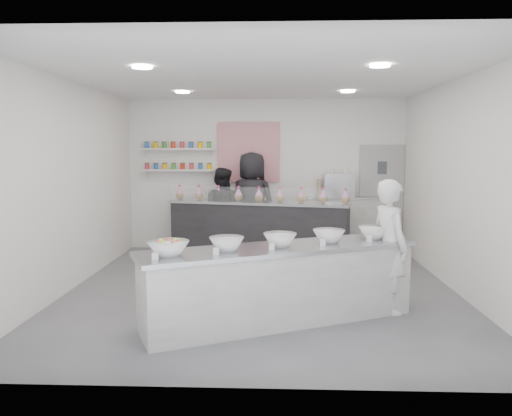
{
  "coord_description": "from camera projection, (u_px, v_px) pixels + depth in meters",
  "views": [
    {
      "loc": [
        0.18,
        -7.01,
        2.01
      ],
      "look_at": [
        -0.1,
        0.4,
        1.14
      ],
      "focal_mm": 35.0,
      "sensor_mm": 36.0,
      "label": 1
    }
  ],
  "objects": [
    {
      "name": "ceiling",
      "position": [
        262.0,
        77.0,
        6.85
      ],
      "size": [
        6.0,
        6.0,
        0.0
      ],
      "primitive_type": "plane",
      "rotation": [
        3.14,
        0.0,
        0.0
      ],
      "color": "white",
      "rests_on": "floor"
    },
    {
      "name": "staff_right",
      "position": [
        252.0,
        203.0,
        9.64
      ],
      "size": [
        1.12,
        0.93,
        1.97
      ],
      "primitive_type": "imported",
      "rotation": [
        0.0,
        0.0,
        2.77
      ],
      "color": "black",
      "rests_on": "floor"
    },
    {
      "name": "downlight_1",
      "position": [
        380.0,
        66.0,
        5.8
      ],
      "size": [
        0.24,
        0.24,
        0.02
      ],
      "primitive_type": "cylinder",
      "color": "white",
      "rests_on": "ceiling"
    },
    {
      "name": "jar_shelf_lower",
      "position": [
        178.0,
        170.0,
        9.96
      ],
      "size": [
        1.45,
        0.22,
        0.04
      ],
      "primitive_type": "cube",
      "color": "silver",
      "rests_on": "back_wall"
    },
    {
      "name": "espresso_ledge",
      "position": [
        344.0,
        224.0,
        9.84
      ],
      "size": [
        1.46,
        0.47,
        1.09
      ],
      "primitive_type": "cube",
      "color": "#A9A8A4",
      "rests_on": "floor"
    },
    {
      "name": "back_door",
      "position": [
        381.0,
        198.0,
        9.94
      ],
      "size": [
        0.88,
        0.04,
        2.1
      ],
      "primitive_type": "cube",
      "color": "#9C9C99",
      "rests_on": "floor"
    },
    {
      "name": "downlight_2",
      "position": [
        183.0,
        92.0,
        8.49
      ],
      "size": [
        0.24,
        0.24,
        0.02
      ],
      "primitive_type": "cylinder",
      "color": "white",
      "rests_on": "ceiling"
    },
    {
      "name": "left_wall",
      "position": [
        70.0,
        185.0,
        7.13
      ],
      "size": [
        0.0,
        6.0,
        6.0
      ],
      "primitive_type": "plane",
      "rotation": [
        1.57,
        0.0,
        1.57
      ],
      "color": "white",
      "rests_on": "floor"
    },
    {
      "name": "label_cards",
      "position": [
        260.0,
        251.0,
        5.29
      ],
      "size": [
        2.66,
        0.04,
        0.07
      ],
      "primitive_type": null,
      "color": "white",
      "rests_on": "prep_counter"
    },
    {
      "name": "pattern_panel",
      "position": [
        248.0,
        152.0,
        9.94
      ],
      "size": [
        1.25,
        0.03,
        1.2
      ],
      "primitive_type": "cube",
      "color": "#C52649",
      "rests_on": "back_wall"
    },
    {
      "name": "back_bar",
      "position": [
        259.0,
        229.0,
        9.37
      ],
      "size": [
        3.43,
        1.37,
        1.05
      ],
      "primitive_type": "cube",
      "rotation": [
        0.0,
        0.0,
        -0.23
      ],
      "color": "black",
      "rests_on": "floor"
    },
    {
      "name": "sneeze_guard",
      "position": [
        255.0,
        195.0,
        9.01
      ],
      "size": [
        3.24,
        0.78,
        0.29
      ],
      "primitive_type": "cube",
      "rotation": [
        0.0,
        0.0,
        -0.23
      ],
      "color": "white",
      "rests_on": "back_bar"
    },
    {
      "name": "prep_counter",
      "position": [
        280.0,
        284.0,
        5.81
      ],
      "size": [
        3.31,
        2.06,
        0.9
      ],
      "primitive_type": "cube",
      "rotation": [
        0.0,
        0.0,
        0.43
      ],
      "color": "#A9A8A4",
      "rests_on": "floor"
    },
    {
      "name": "back_wall",
      "position": [
        266.0,
        175.0,
        10.0
      ],
      "size": [
        5.5,
        0.0,
        5.5
      ],
      "primitive_type": "plane",
      "rotation": [
        1.57,
        0.0,
        0.0
      ],
      "color": "white",
      "rests_on": "floor"
    },
    {
      "name": "cookie_bags",
      "position": [
        259.0,
        194.0,
        9.29
      ],
      "size": [
        3.31,
        0.92,
        0.28
      ],
      "primitive_type": null,
      "rotation": [
        0.0,
        0.0,
        -0.23
      ],
      "color": "#E480C7",
      "rests_on": "back_bar"
    },
    {
      "name": "staff_left",
      "position": [
        222.0,
        210.0,
        9.72
      ],
      "size": [
        0.98,
        0.88,
        1.66
      ],
      "primitive_type": "imported",
      "rotation": [
        0.0,
        0.0,
        2.78
      ],
      "color": "black",
      "rests_on": "floor"
    },
    {
      "name": "preserve_jars",
      "position": [
        178.0,
        156.0,
        9.9
      ],
      "size": [
        1.45,
        0.1,
        0.56
      ],
      "primitive_type": null,
      "color": "#C93342",
      "rests_on": "jar_shelf_lower"
    },
    {
      "name": "floor",
      "position": [
        262.0,
        289.0,
        7.2
      ],
      "size": [
        6.0,
        6.0,
        0.0
      ],
      "primitive_type": "plane",
      "color": "#515156",
      "rests_on": "ground"
    },
    {
      "name": "cup_stacks",
      "position": [
        322.0,
        188.0,
        9.77
      ],
      "size": [
        0.24,
        0.24,
        0.35
      ],
      "primitive_type": null,
      "color": "#9F806C",
      "rests_on": "espresso_ledge"
    },
    {
      "name": "right_wall",
      "position": [
        460.0,
        186.0,
        6.92
      ],
      "size": [
        0.0,
        6.0,
        6.0
      ],
      "primitive_type": "plane",
      "rotation": [
        1.57,
        0.0,
        -1.57
      ],
      "color": "white",
      "rests_on": "floor"
    },
    {
      "name": "espresso_machine",
      "position": [
        338.0,
        186.0,
        9.75
      ],
      "size": [
        0.58,
        0.4,
        0.44
      ],
      "primitive_type": "cube",
      "color": "#93969E",
      "rests_on": "espresso_ledge"
    },
    {
      "name": "jar_shelf_upper",
      "position": [
        178.0,
        149.0,
        9.91
      ],
      "size": [
        1.45,
        0.22,
        0.04
      ],
      "primitive_type": "cube",
      "color": "silver",
      "rests_on": "back_wall"
    },
    {
      "name": "downlight_3",
      "position": [
        348.0,
        91.0,
        8.38
      ],
      "size": [
        0.24,
        0.24,
        0.02
      ],
      "primitive_type": "cylinder",
      "color": "white",
      "rests_on": "ceiling"
    },
    {
      "name": "downlight_0",
      "position": [
        142.0,
        67.0,
        5.91
      ],
      "size": [
        0.24,
        0.24,
        0.02
      ],
      "primitive_type": "cylinder",
      "color": "white",
      "rests_on": "ceiling"
    },
    {
      "name": "woman_prep",
      "position": [
        390.0,
        246.0,
        6.15
      ],
      "size": [
        0.58,
        0.7,
        1.65
      ],
      "primitive_type": "imported",
      "rotation": [
        0.0,
        0.0,
        1.92
      ],
      "color": "white",
      "rests_on": "floor"
    },
    {
      "name": "prep_bowls",
      "position": [
        280.0,
        240.0,
        5.74
      ],
      "size": [
        2.92,
        1.69,
        0.15
      ],
      "primitive_type": null,
      "rotation": [
        0.0,
        0.0,
        0.43
      ],
      "color": "white",
      "rests_on": "prep_counter"
    }
  ]
}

